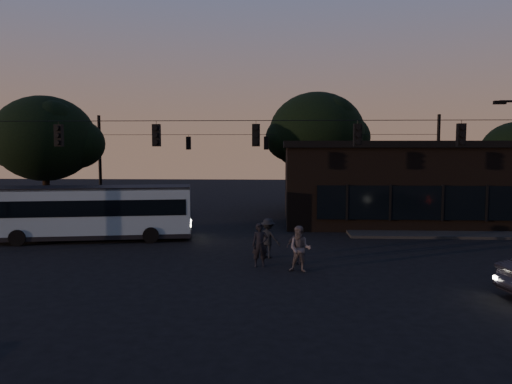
{
  "coord_description": "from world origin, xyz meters",
  "views": [
    {
      "loc": [
        1.08,
        -18.37,
        4.99
      ],
      "look_at": [
        0.0,
        4.0,
        3.0
      ],
      "focal_mm": 35.0,
      "sensor_mm": 36.0,
      "label": 1
    }
  ],
  "objects_px": {
    "pedestrian_d": "(268,238)",
    "pedestrian_a": "(260,245)",
    "pedestrian_b": "(300,249)",
    "pedestrian_c": "(297,246)",
    "building": "(396,181)",
    "bus": "(94,210)"
  },
  "relations": [
    {
      "from": "building",
      "to": "bus",
      "type": "xyz_separation_m",
      "value": [
        -17.92,
        -8.17,
        -1.07
      ]
    },
    {
      "from": "building",
      "to": "pedestrian_d",
      "type": "relative_size",
      "value": 8.54
    },
    {
      "from": "building",
      "to": "pedestrian_d",
      "type": "height_order",
      "value": "building"
    },
    {
      "from": "pedestrian_c",
      "to": "pedestrian_d",
      "type": "distance_m",
      "value": 1.82
    },
    {
      "from": "bus",
      "to": "pedestrian_d",
      "type": "relative_size",
      "value": 5.9
    },
    {
      "from": "pedestrian_a",
      "to": "pedestrian_d",
      "type": "distance_m",
      "value": 1.76
    },
    {
      "from": "building",
      "to": "pedestrian_b",
      "type": "xyz_separation_m",
      "value": [
        -7.1,
        -14.54,
        -1.77
      ]
    },
    {
      "from": "pedestrian_b",
      "to": "pedestrian_c",
      "type": "xyz_separation_m",
      "value": [
        -0.07,
        1.26,
        -0.13
      ]
    },
    {
      "from": "bus",
      "to": "pedestrian_c",
      "type": "xyz_separation_m",
      "value": [
        10.75,
        -5.11,
        -0.83
      ]
    },
    {
      "from": "pedestrian_b",
      "to": "pedestrian_d",
      "type": "xyz_separation_m",
      "value": [
        -1.35,
        2.55,
        -0.03
      ]
    },
    {
      "from": "building",
      "to": "pedestrian_b",
      "type": "relative_size",
      "value": 8.25
    },
    {
      "from": "pedestrian_b",
      "to": "pedestrian_d",
      "type": "height_order",
      "value": "pedestrian_b"
    },
    {
      "from": "bus",
      "to": "pedestrian_b",
      "type": "height_order",
      "value": "bus"
    },
    {
      "from": "building",
      "to": "pedestrian_d",
      "type": "bearing_deg",
      "value": -125.18
    },
    {
      "from": "building",
      "to": "pedestrian_c",
      "type": "height_order",
      "value": "building"
    },
    {
      "from": "pedestrian_d",
      "to": "pedestrian_a",
      "type": "bearing_deg",
      "value": 102.03
    },
    {
      "from": "pedestrian_a",
      "to": "pedestrian_c",
      "type": "relative_size",
      "value": 1.15
    },
    {
      "from": "bus",
      "to": "pedestrian_d",
      "type": "height_order",
      "value": "bus"
    },
    {
      "from": "bus",
      "to": "pedestrian_a",
      "type": "xyz_separation_m",
      "value": [
        9.18,
        -5.56,
        -0.72
      ]
    },
    {
      "from": "pedestrian_a",
      "to": "pedestrian_d",
      "type": "xyz_separation_m",
      "value": [
        0.29,
        1.73,
        -0.02
      ]
    },
    {
      "from": "pedestrian_c",
      "to": "pedestrian_d",
      "type": "height_order",
      "value": "pedestrian_d"
    },
    {
      "from": "pedestrian_b",
      "to": "pedestrian_c",
      "type": "distance_m",
      "value": 1.27
    }
  ]
}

